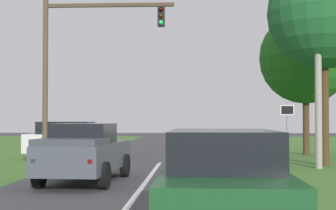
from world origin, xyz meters
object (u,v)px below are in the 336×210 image
utility_pole_right (318,54)px  keep_moving_sign (287,125)px  crossing_suv_far (69,140)px  traffic_light (77,53)px  oak_tree_right (306,58)px  red_suv_near (223,185)px  extra_tree_1 (324,13)px  pickup_truck_lead (85,152)px

utility_pole_right → keep_moving_sign: bearing=129.0°
keep_moving_sign → crossing_suv_far: keep_moving_sign is taller
traffic_light → oak_tree_right: 13.31m
oak_tree_right → keep_moving_sign: bearing=-108.9°
red_suv_near → extra_tree_1: extra_tree_1 is taller
red_suv_near → keep_moving_sign: keep_moving_sign is taller
crossing_suv_far → keep_moving_sign: bearing=-16.0°
pickup_truck_lead → traffic_light: (-1.83, 6.78, 4.09)m
pickup_truck_lead → traffic_light: bearing=105.1°
pickup_truck_lead → utility_pole_right: 10.65m
traffic_light → pickup_truck_lead: bearing=-74.9°
pickup_truck_lead → utility_pole_right: (8.63, 5.00, 3.74)m
red_suv_near → utility_pole_right: bearing=70.1°
pickup_truck_lead → extra_tree_1: bearing=33.9°
traffic_light → crossing_suv_far: traffic_light is taller
keep_moving_sign → utility_pole_right: (1.04, -1.28, 2.94)m
pickup_truck_lead → traffic_light: 8.12m
keep_moving_sign → utility_pole_right: 3.38m
utility_pole_right → traffic_light: bearing=170.3°
crossing_suv_far → utility_pole_right: utility_pole_right is taller
red_suv_near → oak_tree_right: 22.32m
keep_moving_sign → utility_pole_right: bearing=-51.0°
traffic_light → keep_moving_sign: bearing=-3.0°
oak_tree_right → utility_pole_right: utility_pole_right is taller
oak_tree_right → extra_tree_1: 6.99m
pickup_truck_lead → oak_tree_right: (9.91, 13.03, 4.55)m
pickup_truck_lead → utility_pole_right: utility_pole_right is taller
crossing_suv_far → pickup_truck_lead: bearing=-73.3°
pickup_truck_lead → extra_tree_1: 12.44m
red_suv_near → oak_tree_right: bearing=74.1°
pickup_truck_lead → oak_tree_right: bearing=52.7°
oak_tree_right → crossing_suv_far: (-12.69, -3.77, -4.54)m
crossing_suv_far → traffic_light: bearing=-69.1°
oak_tree_right → extra_tree_1: size_ratio=0.89×
oak_tree_right → utility_pole_right: size_ratio=0.87×
keep_moving_sign → oak_tree_right: 8.06m
pickup_truck_lead → traffic_light: size_ratio=0.67×
red_suv_near → crossing_suv_far: 18.51m
traffic_light → crossing_suv_far: 4.87m
crossing_suv_far → utility_pole_right: bearing=-20.5°
utility_pole_right → extra_tree_1: bearing=64.8°
crossing_suv_far → utility_pole_right: 12.74m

